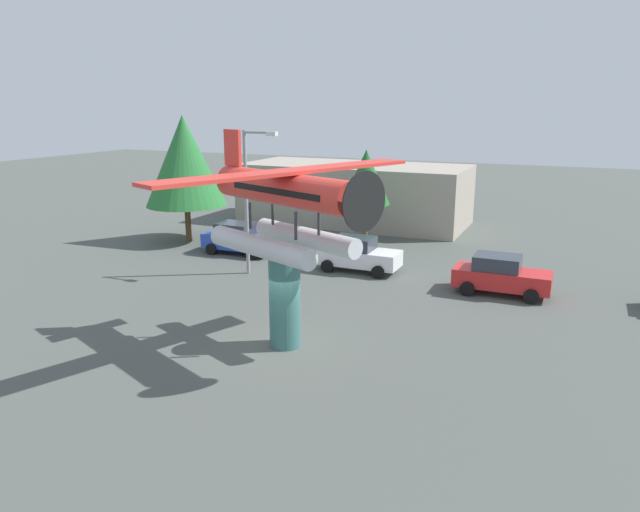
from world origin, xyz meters
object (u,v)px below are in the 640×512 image
(car_mid_white, at_px, (357,254))
(car_far_red, at_px, (501,275))
(tree_west, at_px, (185,161))
(car_near_blue, at_px, (239,238))
(display_pedestal, at_px, (285,300))
(floatplane_monument, at_px, (286,204))
(tree_east, at_px, (366,178))
(storefront_building, at_px, (354,194))
(streetlight_primary, at_px, (250,191))

(car_mid_white, bearing_deg, car_far_red, -7.35)
(tree_west, bearing_deg, car_near_blue, -18.14)
(display_pedestal, bearing_deg, car_far_red, 56.35)
(floatplane_monument, bearing_deg, tree_east, 122.61)
(display_pedestal, bearing_deg, storefront_building, 104.82)
(storefront_building, distance_m, tree_east, 7.54)
(car_mid_white, distance_m, tree_west, 12.89)
(streetlight_primary, xyz_separation_m, storefront_building, (-0.09, 14.58, -2.09))
(car_near_blue, bearing_deg, tree_west, 161.86)
(storefront_building, height_order, tree_east, tree_east)
(display_pedestal, distance_m, car_far_red, 11.05)
(floatplane_monument, height_order, storefront_building, floatplane_monument)
(car_far_red, distance_m, streetlight_primary, 12.41)
(floatplane_monument, distance_m, car_far_red, 11.77)
(display_pedestal, relative_size, floatplane_monument, 0.34)
(car_mid_white, relative_size, streetlight_primary, 0.59)
(floatplane_monument, relative_size, car_far_red, 2.39)
(car_near_blue, height_order, car_far_red, same)
(streetlight_primary, bearing_deg, display_pedestal, -52.32)
(car_mid_white, distance_m, tree_east, 6.45)
(car_mid_white, xyz_separation_m, tree_east, (-1.54, 5.37, 3.22))
(storefront_building, bearing_deg, floatplane_monument, -74.92)
(car_far_red, bearing_deg, tree_east, 144.20)
(display_pedestal, height_order, car_near_blue, display_pedestal)
(storefront_building, relative_size, tree_east, 2.74)
(floatplane_monument, bearing_deg, storefront_building, 127.64)
(car_mid_white, relative_size, storefront_building, 0.27)
(display_pedestal, height_order, car_far_red, display_pedestal)
(display_pedestal, distance_m, tree_west, 18.24)
(floatplane_monument, relative_size, car_near_blue, 2.39)
(display_pedestal, distance_m, streetlight_primary, 9.69)
(streetlight_primary, relative_size, storefront_building, 0.45)
(car_far_red, height_order, streetlight_primary, streetlight_primary)
(car_mid_white, distance_m, car_far_red, 7.25)
(floatplane_monument, xyz_separation_m, car_far_red, (5.98, 9.22, -4.21))
(display_pedestal, bearing_deg, car_near_blue, 128.46)
(floatplane_monument, bearing_deg, car_far_red, 79.58)
(car_mid_white, height_order, tree_east, tree_east)
(storefront_building, bearing_deg, display_pedestal, -75.18)
(display_pedestal, bearing_deg, tree_west, 137.01)
(car_mid_white, relative_size, car_far_red, 1.00)
(floatplane_monument, distance_m, storefront_building, 23.03)
(storefront_building, bearing_deg, car_near_blue, -103.50)
(floatplane_monument, xyz_separation_m, streetlight_primary, (-5.85, 7.47, -0.92))
(car_near_blue, distance_m, car_far_red, 14.71)
(car_mid_white, xyz_separation_m, storefront_building, (-4.73, 11.90, 1.20))
(car_far_red, bearing_deg, display_pedestal, -123.65)
(car_far_red, bearing_deg, storefront_building, 132.91)
(floatplane_monument, height_order, car_near_blue, floatplane_monument)
(car_mid_white, xyz_separation_m, streetlight_primary, (-4.64, -2.68, 3.29))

